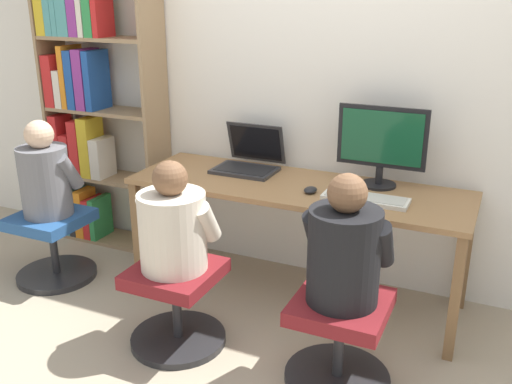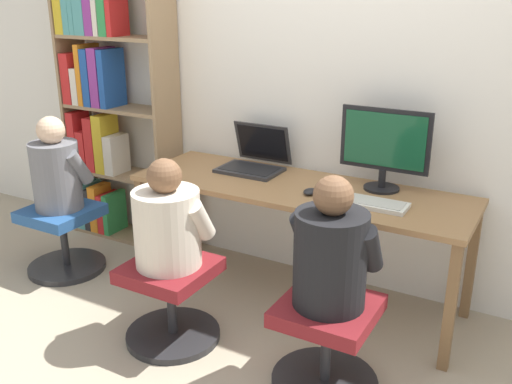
{
  "view_description": "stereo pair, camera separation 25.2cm",
  "coord_description": "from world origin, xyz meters",
  "px_view_note": "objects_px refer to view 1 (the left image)",
  "views": [
    {
      "loc": [
        1.05,
        -2.55,
        1.74
      ],
      "look_at": [
        -0.17,
        0.13,
        0.69
      ],
      "focal_mm": 40.0,
      "sensor_mm": 36.0,
      "label": 1
    },
    {
      "loc": [
        1.27,
        -2.43,
        1.74
      ],
      "look_at": [
        -0.17,
        0.13,
        0.69
      ],
      "focal_mm": 40.0,
      "sensor_mm": 36.0,
      "label": 2
    }
  ],
  "objects_px": {
    "bookshelf": "(87,107)",
    "office_chair_side": "(53,243)",
    "desktop_monitor": "(381,144)",
    "person_at_laptop": "(173,225)",
    "office_chair_left": "(339,337)",
    "person_near_shelf": "(45,175)",
    "keyboard": "(365,199)",
    "laptop": "(249,161)",
    "office_chair_right": "(177,302)",
    "person_at_monitor": "(344,249)"
  },
  "relations": [
    {
      "from": "keyboard",
      "to": "bookshelf",
      "type": "distance_m",
      "value": 2.06
    },
    {
      "from": "laptop",
      "to": "person_near_shelf",
      "type": "height_order",
      "value": "person_near_shelf"
    },
    {
      "from": "laptop",
      "to": "person_at_monitor",
      "type": "relative_size",
      "value": 0.63
    },
    {
      "from": "bookshelf",
      "to": "office_chair_side",
      "type": "xyz_separation_m",
      "value": [
        0.14,
        -0.6,
        -0.75
      ]
    },
    {
      "from": "office_chair_right",
      "to": "bookshelf",
      "type": "relative_size",
      "value": 0.26
    },
    {
      "from": "laptop",
      "to": "person_at_monitor",
      "type": "bearing_deg",
      "value": -44.14
    },
    {
      "from": "keyboard",
      "to": "person_near_shelf",
      "type": "relative_size",
      "value": 0.76
    },
    {
      "from": "person_at_monitor",
      "to": "bookshelf",
      "type": "distance_m",
      "value": 2.26
    },
    {
      "from": "bookshelf",
      "to": "office_chair_side",
      "type": "bearing_deg",
      "value": -76.69
    },
    {
      "from": "desktop_monitor",
      "to": "person_at_laptop",
      "type": "relative_size",
      "value": 0.89
    },
    {
      "from": "laptop",
      "to": "keyboard",
      "type": "xyz_separation_m",
      "value": [
        0.79,
        -0.24,
        -0.04
      ]
    },
    {
      "from": "office_chair_left",
      "to": "bookshelf",
      "type": "xyz_separation_m",
      "value": [
        -2.08,
        0.85,
        0.75
      ]
    },
    {
      "from": "person_at_laptop",
      "to": "person_near_shelf",
      "type": "bearing_deg",
      "value": 165.15
    },
    {
      "from": "office_chair_left",
      "to": "office_chair_side",
      "type": "bearing_deg",
      "value": 172.61
    },
    {
      "from": "laptop",
      "to": "bookshelf",
      "type": "xyz_separation_m",
      "value": [
        -1.23,
        0.03,
        0.23
      ]
    },
    {
      "from": "desktop_monitor",
      "to": "person_near_shelf",
      "type": "xyz_separation_m",
      "value": [
        -1.89,
        -0.59,
        -0.26
      ]
    },
    {
      "from": "desktop_monitor",
      "to": "office_chair_side",
      "type": "relative_size",
      "value": 0.99
    },
    {
      "from": "office_chair_right",
      "to": "person_near_shelf",
      "type": "distance_m",
      "value": 1.21
    },
    {
      "from": "person_near_shelf",
      "to": "office_chair_left",
      "type": "bearing_deg",
      "value": -7.52
    },
    {
      "from": "desktop_monitor",
      "to": "laptop",
      "type": "relative_size",
      "value": 1.32
    },
    {
      "from": "keyboard",
      "to": "person_at_laptop",
      "type": "bearing_deg",
      "value": -142.3
    },
    {
      "from": "office_chair_left",
      "to": "person_near_shelf",
      "type": "bearing_deg",
      "value": 172.48
    },
    {
      "from": "laptop",
      "to": "person_at_laptop",
      "type": "xyz_separation_m",
      "value": [
        -0.0,
        -0.86,
        -0.1
      ]
    },
    {
      "from": "person_at_laptop",
      "to": "office_chair_side",
      "type": "bearing_deg",
      "value": 165.36
    },
    {
      "from": "office_chair_left",
      "to": "bookshelf",
      "type": "relative_size",
      "value": 0.26
    },
    {
      "from": "desktop_monitor",
      "to": "keyboard",
      "type": "height_order",
      "value": "desktop_monitor"
    },
    {
      "from": "desktop_monitor",
      "to": "person_at_laptop",
      "type": "height_order",
      "value": "desktop_monitor"
    },
    {
      "from": "laptop",
      "to": "bookshelf",
      "type": "bearing_deg",
      "value": 178.83
    },
    {
      "from": "desktop_monitor",
      "to": "office_chair_left",
      "type": "relative_size",
      "value": 0.99
    },
    {
      "from": "laptop",
      "to": "office_chair_side",
      "type": "relative_size",
      "value": 0.75
    },
    {
      "from": "office_chair_left",
      "to": "person_at_laptop",
      "type": "bearing_deg",
      "value": -177.78
    },
    {
      "from": "office_chair_right",
      "to": "desktop_monitor",
      "type": "bearing_deg",
      "value": 47.86
    },
    {
      "from": "office_chair_left",
      "to": "person_at_laptop",
      "type": "distance_m",
      "value": 0.95
    },
    {
      "from": "keyboard",
      "to": "office_chair_right",
      "type": "relative_size",
      "value": 0.9
    },
    {
      "from": "person_at_laptop",
      "to": "bookshelf",
      "type": "relative_size",
      "value": 0.29
    },
    {
      "from": "office_chair_left",
      "to": "office_chair_side",
      "type": "relative_size",
      "value": 1.0
    },
    {
      "from": "desktop_monitor",
      "to": "keyboard",
      "type": "xyz_separation_m",
      "value": [
        -0.01,
        -0.27,
        -0.23
      ]
    },
    {
      "from": "laptop",
      "to": "keyboard",
      "type": "bearing_deg",
      "value": -17.19
    },
    {
      "from": "laptop",
      "to": "keyboard",
      "type": "relative_size",
      "value": 0.83
    },
    {
      "from": "keyboard",
      "to": "person_at_laptop",
      "type": "height_order",
      "value": "person_at_laptop"
    },
    {
      "from": "laptop",
      "to": "office_chair_left",
      "type": "relative_size",
      "value": 0.75
    },
    {
      "from": "person_at_monitor",
      "to": "person_at_laptop",
      "type": "bearing_deg",
      "value": -177.48
    },
    {
      "from": "keyboard",
      "to": "desktop_monitor",
      "type": "bearing_deg",
      "value": 88.67
    },
    {
      "from": "office_chair_right",
      "to": "person_at_laptop",
      "type": "height_order",
      "value": "person_at_laptop"
    },
    {
      "from": "desktop_monitor",
      "to": "office_chair_side",
      "type": "height_order",
      "value": "desktop_monitor"
    },
    {
      "from": "bookshelf",
      "to": "person_at_laptop",
      "type": "bearing_deg",
      "value": -35.66
    },
    {
      "from": "bookshelf",
      "to": "office_chair_left",
      "type": "bearing_deg",
      "value": -22.22
    },
    {
      "from": "keyboard",
      "to": "office_chair_right",
      "type": "bearing_deg",
      "value": -142.12
    },
    {
      "from": "desktop_monitor",
      "to": "keyboard",
      "type": "relative_size",
      "value": 1.1
    },
    {
      "from": "office_chair_side",
      "to": "person_near_shelf",
      "type": "distance_m",
      "value": 0.44
    }
  ]
}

